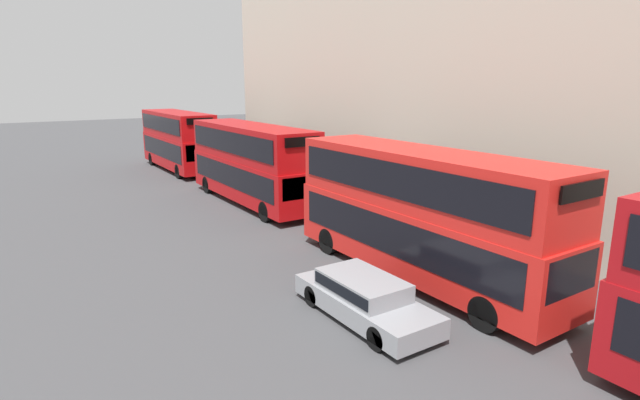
{
  "coord_description": "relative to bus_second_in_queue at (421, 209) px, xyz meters",
  "views": [
    {
      "loc": [
        -9.92,
        4.45,
        6.52
      ],
      "look_at": [
        0.48,
        20.35,
        2.0
      ],
      "focal_mm": 28.0,
      "sensor_mm": 36.0,
      "label": 1
    }
  ],
  "objects": [
    {
      "name": "bus_third_in_queue",
      "position": [
        -0.0,
        12.88,
        -0.05
      ],
      "size": [
        2.59,
        10.8,
        4.27
      ],
      "color": "#B20C0F",
      "rests_on": "ground"
    },
    {
      "name": "bus_trailing",
      "position": [
        0.0,
        25.52,
        -0.01
      ],
      "size": [
        2.59,
        10.02,
        4.34
      ],
      "color": "#B20C0F",
      "rests_on": "ground"
    },
    {
      "name": "pedestrian",
      "position": [
        2.41,
        3.73,
        -1.68
      ],
      "size": [
        0.36,
        0.36,
        1.58
      ],
      "color": "#26262D",
      "rests_on": "ground"
    },
    {
      "name": "bus_second_in_queue",
      "position": [
        0.0,
        0.0,
        0.0
      ],
      "size": [
        2.59,
        10.65,
        4.37
      ],
      "color": "red",
      "rests_on": "ground"
    },
    {
      "name": "car_hatchback",
      "position": [
        -3.4,
        -1.36,
        -1.74
      ],
      "size": [
        1.76,
        4.69,
        1.24
      ],
      "color": "gray",
      "rests_on": "ground"
    }
  ]
}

